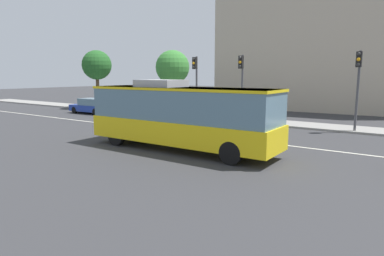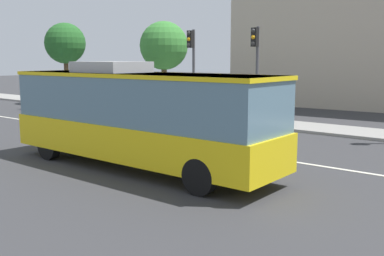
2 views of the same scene
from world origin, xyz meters
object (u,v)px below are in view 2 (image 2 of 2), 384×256
object	(u,v)px
transit_bus	(137,113)
street_tree_kerbside_centre	(164,46)
sedan_blue	(53,100)
street_tree_kerbside_left	(65,44)
traffic_light_near_corner	(192,59)
traffic_light_mid_block	(256,59)

from	to	relation	value
transit_bus	street_tree_kerbside_centre	xyz separation A→B (m)	(-9.62, 11.87, 2.55)
transit_bus	sedan_blue	distance (m)	18.30
sedan_blue	street_tree_kerbside_centre	world-z (taller)	street_tree_kerbside_centre
street_tree_kerbside_left	street_tree_kerbside_centre	distance (m)	10.17
transit_bus	sedan_blue	size ratio (longest dim) A/B	2.21
traffic_light_near_corner	street_tree_kerbside_left	size ratio (longest dim) A/B	0.82
transit_bus	traffic_light_mid_block	distance (m)	10.64
traffic_light_near_corner	street_tree_kerbside_left	xyz separation A→B (m)	(-13.91, 1.41, 1.16)
sedan_blue	traffic_light_near_corner	distance (m)	11.17
transit_bus	traffic_light_near_corner	world-z (taller)	traffic_light_near_corner
street_tree_kerbside_left	street_tree_kerbside_centre	world-z (taller)	street_tree_kerbside_left
sedan_blue	traffic_light_near_corner	size ratio (longest dim) A/B	0.87
street_tree_kerbside_left	traffic_light_near_corner	bearing A→B (deg)	-5.77
street_tree_kerbside_centre	traffic_light_mid_block	bearing A→B (deg)	-11.02
transit_bus	sedan_blue	world-z (taller)	transit_bus
transit_bus	traffic_light_mid_block	bearing A→B (deg)	99.82
sedan_blue	traffic_light_near_corner	xyz separation A→B (m)	(10.58, 2.19, 2.84)
sedan_blue	street_tree_kerbside_centre	xyz separation A→B (m)	(6.83, 3.93, 3.64)
traffic_light_near_corner	street_tree_kerbside_left	distance (m)	14.03
traffic_light_near_corner	traffic_light_mid_block	size ratio (longest dim) A/B	1.00
street_tree_kerbside_left	sedan_blue	bearing A→B (deg)	-47.17
traffic_light_near_corner	street_tree_kerbside_centre	distance (m)	4.21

